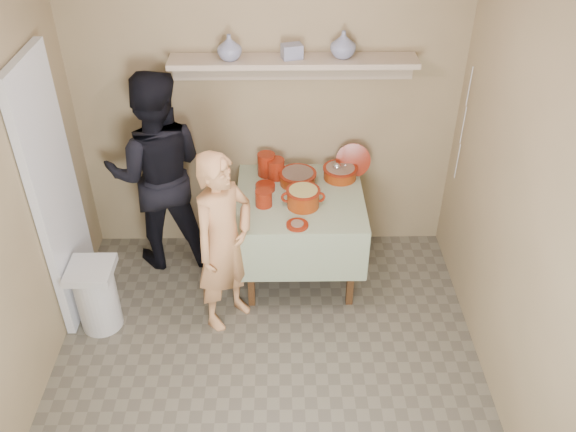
{
  "coord_description": "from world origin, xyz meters",
  "views": [
    {
      "loc": [
        0.1,
        -2.59,
        3.34
      ],
      "look_at": [
        0.15,
        0.75,
        0.95
      ],
      "focal_mm": 38.0,
      "sensor_mm": 36.0,
      "label": 1
    }
  ],
  "objects_px": {
    "cazuela_rice": "(303,196)",
    "person_helper": "(158,172)",
    "serving_table": "(300,208)",
    "person_cook": "(224,243)",
    "trash_bin": "(97,296)"
  },
  "relations": [
    {
      "from": "serving_table",
      "to": "trash_bin",
      "type": "bearing_deg",
      "value": -158.71
    },
    {
      "from": "person_helper",
      "to": "trash_bin",
      "type": "distance_m",
      "value": 1.06
    },
    {
      "from": "person_helper",
      "to": "person_cook",
      "type": "bearing_deg",
      "value": 121.61
    },
    {
      "from": "cazuela_rice",
      "to": "trash_bin",
      "type": "bearing_deg",
      "value": -163.57
    },
    {
      "from": "trash_bin",
      "to": "person_helper",
      "type": "bearing_deg",
      "value": 64.91
    },
    {
      "from": "person_cook",
      "to": "serving_table",
      "type": "relative_size",
      "value": 1.46
    },
    {
      "from": "trash_bin",
      "to": "cazuela_rice",
      "type": "bearing_deg",
      "value": 16.43
    },
    {
      "from": "person_helper",
      "to": "trash_bin",
      "type": "relative_size",
      "value": 2.99
    },
    {
      "from": "person_cook",
      "to": "trash_bin",
      "type": "height_order",
      "value": "person_cook"
    },
    {
      "from": "trash_bin",
      "to": "serving_table",
      "type": "bearing_deg",
      "value": 21.29
    },
    {
      "from": "cazuela_rice",
      "to": "person_helper",
      "type": "bearing_deg",
      "value": 162.0
    },
    {
      "from": "serving_table",
      "to": "cazuela_rice",
      "type": "height_order",
      "value": "cazuela_rice"
    },
    {
      "from": "serving_table",
      "to": "trash_bin",
      "type": "height_order",
      "value": "serving_table"
    },
    {
      "from": "cazuela_rice",
      "to": "trash_bin",
      "type": "xyz_separation_m",
      "value": [
        -1.51,
        -0.45,
        -0.56
      ]
    },
    {
      "from": "serving_table",
      "to": "person_cook",
      "type": "bearing_deg",
      "value": -137.24
    }
  ]
}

